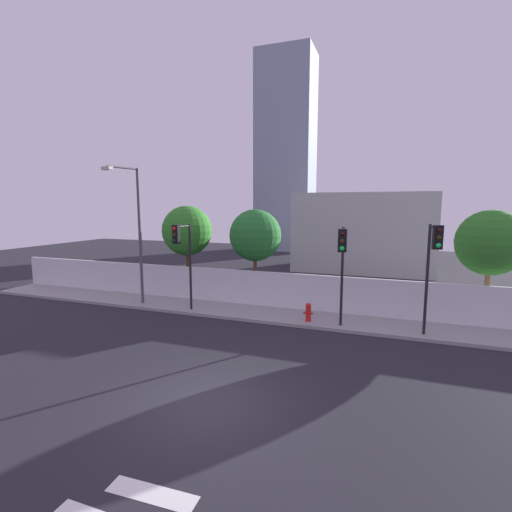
{
  "coord_description": "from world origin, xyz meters",
  "views": [
    {
      "loc": [
        4.49,
        -8.48,
        5.35
      ],
      "look_at": [
        -0.95,
        6.5,
        3.18
      ],
      "focal_mm": 26.02,
      "sensor_mm": 36.0,
      "label": 1
    }
  ],
  "objects": [
    {
      "name": "traffic_light_center",
      "position": [
        6.06,
        7.09,
        3.42
      ],
      "size": [
        0.45,
        1.09,
        4.48
      ],
      "color": "black",
      "rests_on": "sidewalk"
    },
    {
      "name": "perimeter_wall",
      "position": [
        0.0,
        9.49,
        1.05
      ],
      "size": [
        36.0,
        0.18,
        1.8
      ],
      "primitive_type": "cube",
      "color": "silver",
      "rests_on": "sidewalk"
    },
    {
      "name": "low_building_distant",
      "position": [
        2.33,
        23.49,
        3.18
      ],
      "size": [
        10.85,
        6.0,
        6.37
      ],
      "primitive_type": "cube",
      "color": "#ABABAB",
      "rests_on": "ground"
    },
    {
      "name": "ground_plane",
      "position": [
        0.0,
        0.0,
        0.0
      ],
      "size": [
        80.0,
        80.0,
        0.0
      ],
      "primitive_type": "plane",
      "color": "#232229"
    },
    {
      "name": "roadside_tree_midleft",
      "position": [
        -2.62,
        10.96,
        3.7
      ],
      "size": [
        2.91,
        2.91,
        5.16
      ],
      "color": "brown",
      "rests_on": "ground"
    },
    {
      "name": "sidewalk",
      "position": [
        0.0,
        8.2,
        0.07
      ],
      "size": [
        36.0,
        2.4,
        0.15
      ],
      "primitive_type": "cube",
      "color": "gray",
      "rests_on": "ground"
    },
    {
      "name": "roadside_tree_leftmost",
      "position": [
        -6.97,
        10.96,
        3.85
      ],
      "size": [
        2.98,
        2.98,
        5.35
      ],
      "color": "brown",
      "rests_on": "ground"
    },
    {
      "name": "roadside_tree_midright",
      "position": [
        8.79,
        10.96,
        3.67
      ],
      "size": [
        3.0,
        3.0,
        5.18
      ],
      "color": "brown",
      "rests_on": "ground"
    },
    {
      "name": "traffic_light_right",
      "position": [
        2.69,
        6.74,
        3.32
      ],
      "size": [
        0.38,
        1.7,
        4.31
      ],
      "color": "black",
      "rests_on": "sidewalk"
    },
    {
      "name": "tower_on_skyline",
      "position": [
        -7.71,
        35.49,
        11.51
      ],
      "size": [
        6.5,
        5.0,
        23.02
      ],
      "primitive_type": "cube",
      "color": "gray",
      "rests_on": "ground"
    },
    {
      "name": "fire_hydrant",
      "position": [
        1.15,
        7.65,
        0.6
      ],
      "size": [
        0.44,
        0.26,
        0.84
      ],
      "color": "red",
      "rests_on": "sidewalk"
    },
    {
      "name": "traffic_light_left",
      "position": [
        -4.91,
        6.98,
        3.31
      ],
      "size": [
        0.38,
        1.26,
        4.32
      ],
      "color": "black",
      "rests_on": "sidewalk"
    },
    {
      "name": "street_lamp_curbside",
      "position": [
        -7.98,
        7.5,
        4.34
      ],
      "size": [
        0.79,
        2.0,
        7.12
      ],
      "color": "#4C4C51",
      "rests_on": "sidewalk"
    }
  ]
}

